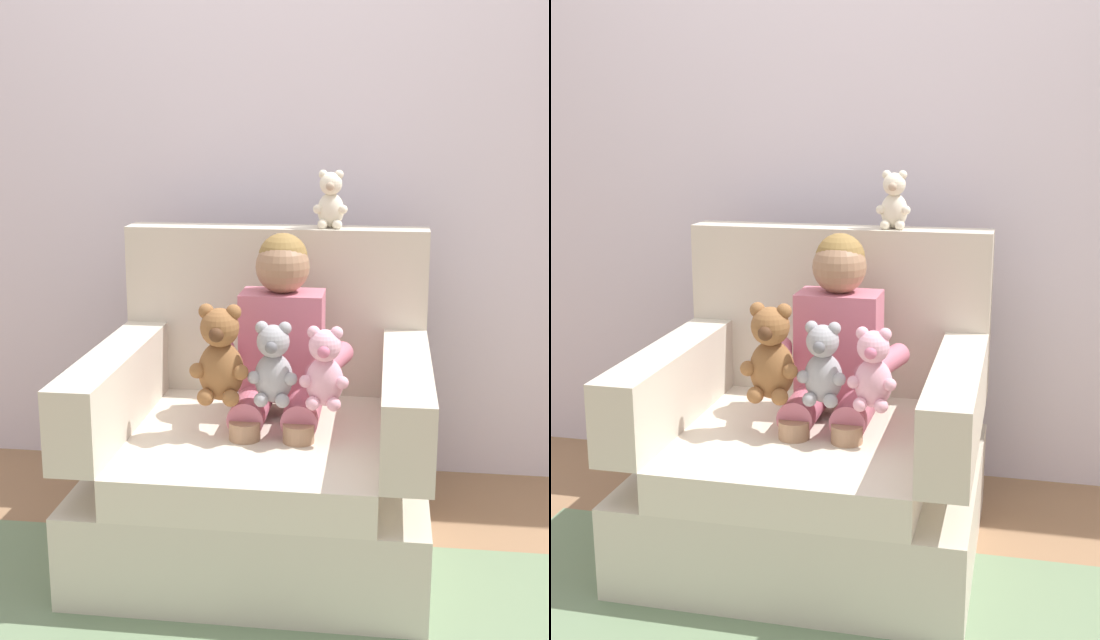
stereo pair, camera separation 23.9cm
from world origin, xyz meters
The scene contains 8 objects.
ground_plane centered at (0.00, 0.00, 0.00)m, with size 8.00×8.00×0.00m, color #936D4C.
back_wall centered at (0.00, 0.74, 1.30)m, with size 6.00×0.10×2.60m, color silver.
armchair centered at (0.00, 0.05, 0.31)m, with size 1.02×0.93×0.98m.
seated_child centered at (0.05, 0.08, 0.62)m, with size 0.45×0.39×0.82m.
plush_grey centered at (0.05, -0.09, 0.63)m, with size 0.15×0.12×0.25m.
plush_pink centered at (0.20, -0.11, 0.63)m, with size 0.14×0.12×0.24m.
plush_brown centered at (-0.10, -0.10, 0.65)m, with size 0.18×0.14×0.30m.
plush_cream_on_backrest centered at (0.18, 0.39, 1.06)m, with size 0.11×0.09×0.19m.
Camera 2 is at (0.61, -2.47, 1.35)m, focal length 48.84 mm.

